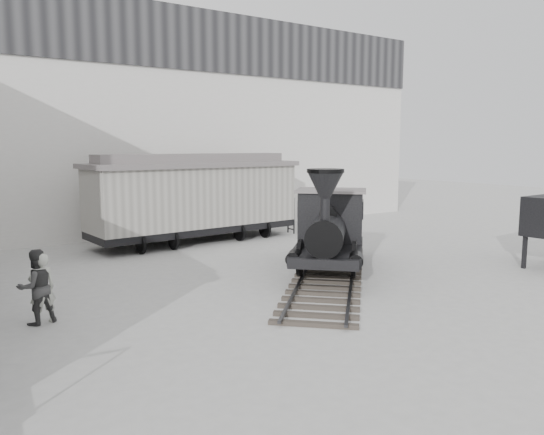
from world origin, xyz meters
TOP-DOWN VIEW (x-y plane):
  - ground at (0.00, 0.00)m, footprint 90.00×90.00m
  - north_wall at (0.00, 14.98)m, footprint 34.00×2.51m
  - locomotive at (1.94, 3.10)m, footprint 8.63×8.74m
  - boxcar at (0.79, 11.06)m, footprint 9.90×3.65m
  - visitor_a at (-7.28, 3.04)m, footprint 0.71×0.53m
  - visitor_b at (-7.40, 3.09)m, footprint 1.03×0.88m

SIDE VIEW (x-z plane):
  - ground at x=0.00m, z-range 0.00..0.00m
  - visitor_a at x=-7.28m, z-range 0.00..1.75m
  - visitor_b at x=-7.40m, z-range 0.00..1.85m
  - locomotive at x=1.94m, z-range -0.47..3.10m
  - boxcar at x=0.79m, z-range 0.10..4.08m
  - north_wall at x=0.00m, z-range 0.05..11.05m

